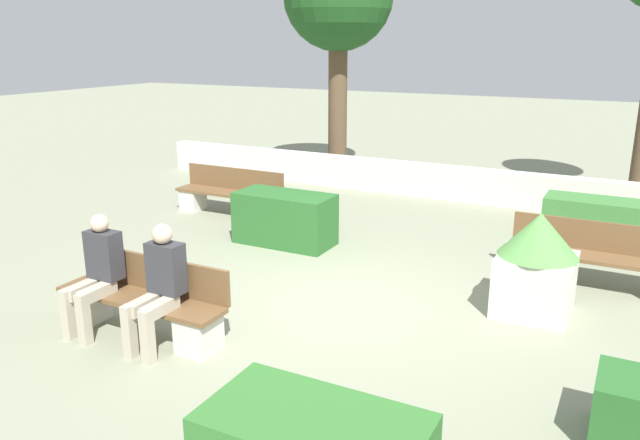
# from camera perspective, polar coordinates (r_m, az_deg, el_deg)

# --- Properties ---
(ground_plane) EXTENTS (60.00, 60.00, 0.00)m
(ground_plane) POSITION_cam_1_polar(r_m,az_deg,el_deg) (7.67, 1.37, -7.86)
(ground_plane) COLOR gray
(perimeter_wall) EXTENTS (14.33, 0.30, 0.68)m
(perimeter_wall) POSITION_cam_1_polar(r_m,az_deg,el_deg) (12.78, 12.98, 3.21)
(perimeter_wall) COLOR beige
(perimeter_wall) RESTS_ON ground_plane
(bench_front) EXTENTS (2.06, 0.48, 0.84)m
(bench_front) POSITION_cam_1_polar(r_m,az_deg,el_deg) (7.15, -15.93, -7.49)
(bench_front) COLOR brown
(bench_front) RESTS_ON ground_plane
(bench_left_side) EXTENTS (2.09, 0.49, 0.84)m
(bench_left_side) POSITION_cam_1_polar(r_m,az_deg,el_deg) (11.60, -8.28, 2.10)
(bench_left_side) COLOR brown
(bench_left_side) RESTS_ON ground_plane
(bench_right_side) EXTENTS (2.14, 0.49, 0.84)m
(bench_right_side) POSITION_cam_1_polar(r_m,az_deg,el_deg) (8.86, 23.71, -3.58)
(bench_right_side) COLOR brown
(bench_right_side) RESTS_ON ground_plane
(person_seated_man) EXTENTS (0.38, 0.64, 1.32)m
(person_seated_man) POSITION_cam_1_polar(r_m,az_deg,el_deg) (6.65, -14.54, -5.52)
(person_seated_man) COLOR #B2A893
(person_seated_man) RESTS_ON ground_plane
(person_seated_woman) EXTENTS (0.38, 0.64, 1.31)m
(person_seated_woman) POSITION_cam_1_polar(r_m,az_deg,el_deg) (7.25, -19.77, -4.22)
(person_seated_woman) COLOR #B2A893
(person_seated_woman) RESTS_ON ground_plane
(hedge_block_near_left) EXTENTS (1.71, 0.69, 0.70)m
(hedge_block_near_left) POSITION_cam_1_polar(r_m,az_deg,el_deg) (10.83, 24.24, -0.10)
(hedge_block_near_left) COLOR #3D7A38
(hedge_block_near_left) RESTS_ON ground_plane
(hedge_block_mid_right) EXTENTS (1.54, 0.73, 0.81)m
(hedge_block_mid_right) POSITION_cam_1_polar(r_m,az_deg,el_deg) (9.83, -3.24, 0.13)
(hedge_block_mid_right) COLOR #286028
(hedge_block_mid_right) RESTS_ON ground_plane
(planter_corner_right) EXTENTS (0.92, 0.92, 1.22)m
(planter_corner_right) POSITION_cam_1_polar(r_m,az_deg,el_deg) (7.70, 19.20, -3.65)
(planter_corner_right) COLOR beige
(planter_corner_right) RESTS_ON ground_plane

